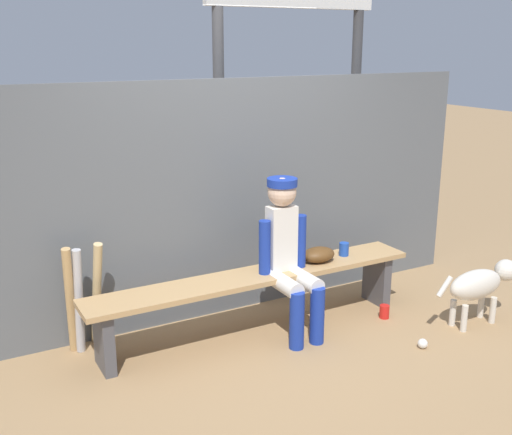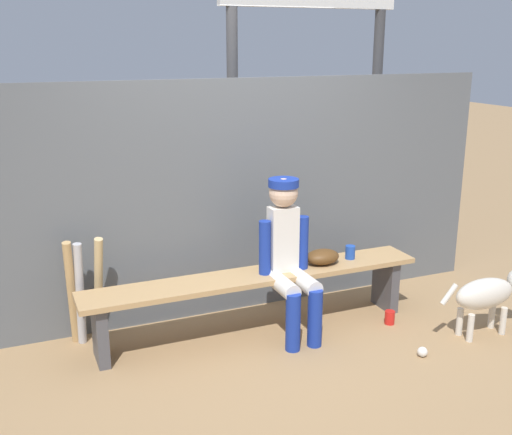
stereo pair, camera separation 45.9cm
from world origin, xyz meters
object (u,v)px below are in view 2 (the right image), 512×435
Objects in this scene: scoreboard at (316,10)px; dog at (490,293)px; cup_on_ground at (390,317)px; cup_on_bench at (350,252)px; baseball at (422,352)px; baseball_glove at (322,257)px; player_seated at (289,253)px; dugout_bench at (256,287)px; bat_wood_natural at (99,287)px; bat_wood_tan at (72,293)px; bat_aluminum_silver at (80,294)px.

dog is at bearing -73.05° from scoreboard.
dog is at bearing -35.51° from cup_on_ground.
baseball is at bearing -82.69° from cup_on_bench.
baseball_glove is 1.31m from dog.
dog is at bearing -33.71° from baseball_glove.
player_seated reaches higher than baseball_glove.
scoreboard is at bearing 56.09° from player_seated.
bat_wood_natural is (-1.13, 0.36, 0.04)m from dugout_bench.
scoreboard is 2.90m from dog.
cup_on_bench is at bearing -7.95° from bat_wood_tan.
dugout_bench is 36.31× the size of baseball.
cup_on_bench is 1.11m from dog.
bat_wood_tan is at bearing 153.08° from baseball.
bat_aluminum_silver is 3.25m from scoreboard.
cup_on_bench reaches higher than dugout_bench.
cup_on_ground is (2.33, -0.60, -0.35)m from bat_aluminum_silver.
scoreboard is (2.41, 0.83, 2.06)m from bat_wood_tan.
bat_wood_tan is at bearing -160.97° from scoreboard.
player_seated is 16.38× the size of baseball.
cup_on_bench is (-0.20, 0.31, 0.48)m from cup_on_ground.
baseball is 0.67× the size of cup_on_ground.
player_seated is 1.45× the size of bat_wood_tan.
bat_wood_tan is 0.99× the size of dog.
cup_on_bench is at bearing 12.32° from player_seated.
baseball is 0.77m from dog.
bat_wood_tan reaches higher than dugout_bench.
player_seated reaches higher than cup_on_ground.
baseball_glove is 1.88m from bat_aluminum_silver.
dog is (1.43, -0.60, -0.33)m from player_seated.
bat_wood_tan reaches higher than cup_on_ground.
player_seated reaches higher than bat_wood_tan.
baseball is at bearing -65.53° from baseball_glove.
player_seated is 1.64m from bat_wood_tan.
bat_aluminum_silver reaches higher than cup_on_bench.
scoreboard is (2.21, 0.80, 2.06)m from bat_wood_natural.
baseball is at bearing -99.76° from cup_on_ground.
bat_wood_tan reaches higher than dog.
bat_wood_natural is (-1.36, 0.48, -0.25)m from player_seated.
cup_on_bench is at bearing -7.83° from bat_aluminum_silver.
cup_on_bench reaches higher than dog.
bat_aluminum_silver is 0.23× the size of scoreboard.
cup_on_ground is (2.18, -0.65, -0.36)m from bat_wood_natural.
player_seated is 1.20m from baseball.
bat_wood_natural reaches higher than dugout_bench.
bat_wood_tan is 2.59m from baseball.
baseball_glove is 2.31m from scoreboard.
scoreboard is (2.36, 0.84, 2.07)m from bat_aluminum_silver.
dugout_bench is 0.86m from cup_on_bench.
baseball is (0.73, -0.72, -0.63)m from player_seated.
bat_aluminum_silver is 3.11m from dog.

